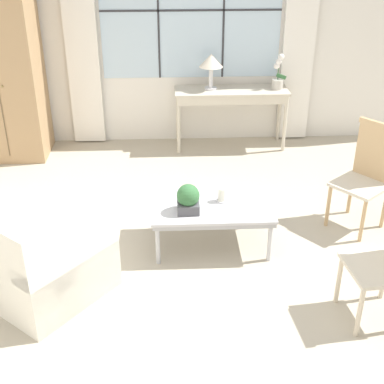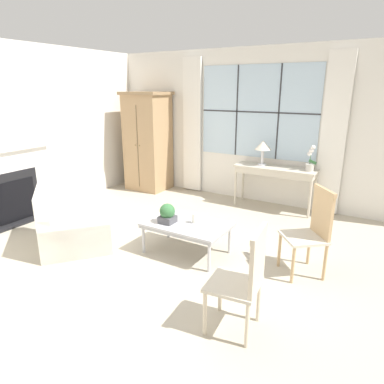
# 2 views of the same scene
# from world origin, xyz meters

# --- Properties ---
(ground_plane) EXTENTS (14.00, 14.00, 0.00)m
(ground_plane) POSITION_xyz_m (0.00, 0.00, 0.00)
(ground_plane) COLOR #B2A893
(wall_back_windowed) EXTENTS (7.20, 0.14, 2.80)m
(wall_back_windowed) POSITION_xyz_m (0.00, 3.02, 1.40)
(wall_back_windowed) COLOR silver
(wall_back_windowed) RESTS_ON ground_plane
(wall_left) EXTENTS (0.06, 7.20, 2.80)m
(wall_left) POSITION_xyz_m (-3.03, 0.60, 1.40)
(wall_left) COLOR silver
(wall_left) RESTS_ON ground_plane
(fireplace) EXTENTS (0.34, 1.41, 2.26)m
(fireplace) POSITION_xyz_m (-2.91, -0.07, 0.73)
(fireplace) COLOR black
(fireplace) RESTS_ON ground_plane
(armoire) EXTENTS (0.90, 0.73, 2.02)m
(armoire) POSITION_xyz_m (-2.23, 2.61, 1.02)
(armoire) COLOR tan
(armoire) RESTS_ON ground_plane
(console_table) EXTENTS (1.42, 0.44, 0.76)m
(console_table) POSITION_xyz_m (0.49, 2.72, 0.68)
(console_table) COLOR beige
(console_table) RESTS_ON ground_plane
(table_lamp) EXTENTS (0.29, 0.29, 0.44)m
(table_lamp) POSITION_xyz_m (0.23, 2.74, 1.10)
(table_lamp) COLOR silver
(table_lamp) RESTS_ON console_table
(potted_orchid) EXTENTS (0.18, 0.14, 0.44)m
(potted_orchid) POSITION_xyz_m (1.07, 2.73, 0.93)
(potted_orchid) COLOR #BCB7AD
(potted_orchid) RESTS_ON console_table
(armchair_upholstered) EXTENTS (1.31, 1.30, 0.85)m
(armchair_upholstered) POSITION_xyz_m (-1.40, -0.18, 0.28)
(armchair_upholstered) COLOR silver
(armchair_upholstered) RESTS_ON ground_plane
(side_chair_wooden) EXTENTS (0.62, 0.62, 1.03)m
(side_chair_wooden) POSITION_xyz_m (1.57, 0.73, 0.58)
(side_chair_wooden) COLOR beige
(side_chair_wooden) RESTS_ON ground_plane
(accent_chair_wooden) EXTENTS (0.48, 0.48, 1.00)m
(accent_chair_wooden) POSITION_xyz_m (1.30, -0.62, 0.56)
(accent_chair_wooden) COLOR beige
(accent_chair_wooden) RESTS_ON ground_plane
(coffee_table) EXTENTS (1.08, 0.67, 0.42)m
(coffee_table) POSITION_xyz_m (0.07, 0.42, 0.38)
(coffee_table) COLOR #BCBCC1
(coffee_table) RESTS_ON ground_plane
(potted_plant_small) EXTENTS (0.20, 0.20, 0.26)m
(potted_plant_small) POSITION_xyz_m (-0.15, 0.31, 0.55)
(potted_plant_small) COLOR #4C4C51
(potted_plant_small) RESTS_ON coffee_table
(pillar_candle) EXTENTS (0.11, 0.11, 0.14)m
(pillar_candle) POSITION_xyz_m (0.17, 0.47, 0.48)
(pillar_candle) COLOR silver
(pillar_candle) RESTS_ON coffee_table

